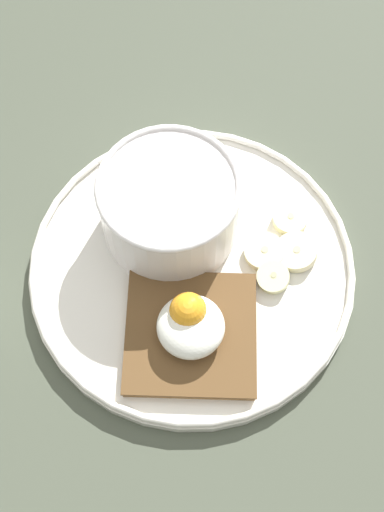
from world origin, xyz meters
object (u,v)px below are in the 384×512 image
oatmeal_bowl (170,206)px  toast_slice (191,334)px  poached_egg (190,322)px  banana_slice_front (296,252)px  banana_slice_left (273,277)px  banana_slice_right (264,252)px  banana_slice_back (290,219)px

oatmeal_bowl → toast_slice: bearing=172.0°
poached_egg → banana_slice_front: poached_egg is taller
banana_slice_front → banana_slice_left: (-1.65, 2.73, 0.05)cm
banana_slice_right → banana_slice_front: bearing=-108.8°
oatmeal_bowl → banana_slice_left: 10.57cm
banana_slice_left → banana_slice_front: bearing=-58.9°
poached_egg → banana_slice_right: size_ratio=1.45×
banana_slice_front → banana_slice_back: size_ratio=1.03×
oatmeal_bowl → banana_slice_front: size_ratio=2.66×
toast_slice → banana_slice_front: bearing=-68.5°
banana_slice_back → oatmeal_bowl: bearing=74.3°
oatmeal_bowl → banana_slice_right: oatmeal_bowl is taller
banana_slice_left → banana_slice_back: (4.84, -3.41, -0.09)cm
oatmeal_bowl → banana_slice_left: size_ratio=3.01×
oatmeal_bowl → banana_slice_right: (-5.16, -6.83, -2.99)cm
toast_slice → banana_slice_front: size_ratio=3.02×
poached_egg → banana_slice_left: bearing=-73.7°
toast_slice → banana_slice_front: 11.66cm
banana_slice_left → banana_slice_back: bearing=-35.2°
oatmeal_bowl → poached_egg: oatmeal_bowl is taller
poached_egg → banana_slice_back: bearing=-57.9°
poached_egg → banana_slice_left: poached_egg is taller
banana_slice_front → banana_slice_back: bearing=-12.0°
banana_slice_left → banana_slice_back: size_ratio=0.91×
poached_egg → banana_slice_right: 9.81cm
banana_slice_back → banana_slice_right: same height
oatmeal_bowl → banana_slice_back: size_ratio=2.73×
banana_slice_front → banana_slice_left: size_ratio=1.13×
poached_egg → banana_slice_left: (2.37, -8.09, -1.91)cm
poached_egg → banana_slice_right: bearing=-59.3°
poached_egg → banana_slice_back: 13.73cm
poached_egg → banana_slice_front: bearing=-69.6°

